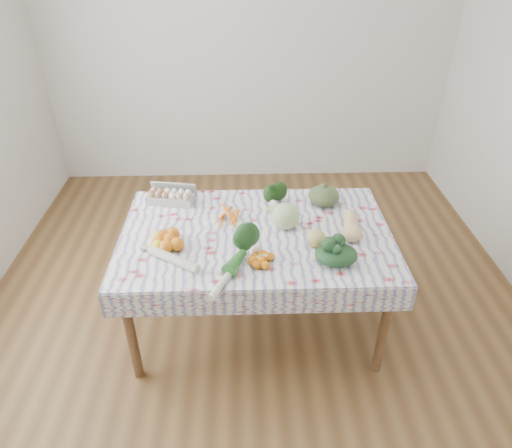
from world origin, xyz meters
name	(u,v)px	position (x,y,z in m)	size (l,w,h in m)	color
ground	(256,320)	(0.00, 0.00, 0.00)	(4.50, 4.50, 0.00)	brown
wall_back	(249,42)	(0.00, 2.25, 1.40)	(4.00, 0.04, 2.80)	silver
dining_table	(256,243)	(0.00, 0.00, 0.68)	(1.60, 1.00, 0.75)	brown
tablecloth	(256,233)	(0.00, 0.00, 0.76)	(1.66, 1.06, 0.01)	white
egg_carton	(170,198)	(-0.57, 0.36, 0.80)	(0.31, 0.13, 0.08)	#A7A7A2
carrot_bunch	(228,217)	(-0.17, 0.15, 0.78)	(0.19, 0.17, 0.03)	orange
kale_bunch	(276,197)	(0.14, 0.31, 0.83)	(0.15, 0.13, 0.13)	black
kabocha_squash	(324,196)	(0.47, 0.31, 0.83)	(0.21, 0.21, 0.13)	#42552C
cabbage	(286,216)	(0.19, 0.05, 0.85)	(0.17, 0.17, 0.17)	#A1BE7B
butternut_squash	(352,225)	(0.58, -0.04, 0.82)	(0.12, 0.25, 0.12)	tan
orange_cluster	(169,240)	(-0.51, -0.13, 0.80)	(0.26, 0.26, 0.09)	orange
broccoli	(247,245)	(-0.06, -0.22, 0.82)	(0.17, 0.17, 0.12)	#1E461C
mandarin_cluster	(262,259)	(0.02, -0.31, 0.79)	(0.18, 0.18, 0.05)	orange
grapefruit	(316,238)	(0.35, -0.16, 0.82)	(0.11, 0.11, 0.11)	tan
spinach_bag	(336,255)	(0.44, -0.31, 0.81)	(0.24, 0.19, 0.11)	black
daikon	(173,259)	(-0.47, -0.29, 0.79)	(0.05, 0.05, 0.36)	beige
leek	(228,276)	(-0.17, -0.44, 0.78)	(0.04, 0.04, 0.37)	silver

